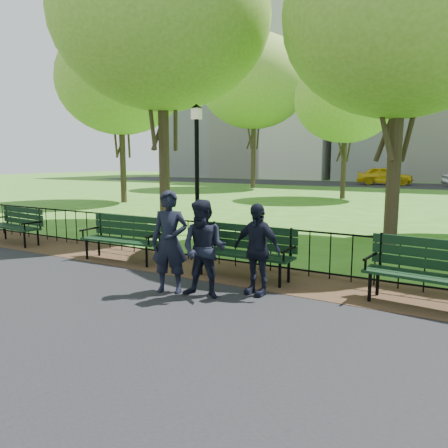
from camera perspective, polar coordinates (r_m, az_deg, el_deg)
The scene contains 19 objects.
ground at distance 7.43m, azimuth -4.74°, elevation -8.96°, with size 120.00×120.00×0.00m, color #376C1C.
dirt_strip at distance 8.65m, azimuth 1.05°, elevation -6.35°, with size 60.00×1.60×0.01m, color #332615.
far_street at distance 41.04m, azimuth 24.89°, elevation 4.51°, with size 70.00×9.00×0.01m, color black.
iron_fence at distance 8.97m, azimuth 2.64°, elevation -2.64°, with size 24.06×0.06×1.00m.
apartment_west at distance 60.75m, azimuth 4.89°, elevation 18.57°, with size 22.00×15.00×26.00m, color beige.
park_bench_main at distance 8.26m, azimuth 0.36°, elevation -2.33°, with size 1.99×0.63×1.08m.
park_bench_left_a at distance 9.80m, azimuth -12.89°, elevation -1.19°, with size 1.94×0.70×1.08m.
park_bench_left_b at distance 12.81m, azimuth -25.37°, elevation 0.30°, with size 1.86×0.70×1.04m.
park_bench_right_a at distance 7.24m, azimuth 25.90°, elevation -5.01°, with size 2.02×0.80×1.12m.
lamppost at distance 12.93m, azimuth -3.56°, elevation 7.76°, with size 0.34×0.34×3.81m.
tree_near_w at distance 15.28m, azimuth -8.19°, elevation 25.39°, with size 6.93×6.93×9.66m.
tree_near_e at distance 12.73m, azimuth 22.28°, elevation 24.00°, with size 5.96×5.96×8.31m.
tree_mid_w at distance 23.88m, azimuth -13.41°, elevation 17.75°, with size 6.40×6.40×8.92m.
tree_far_c at distance 26.24m, azimuth 15.68°, elevation 15.51°, with size 5.80×5.80×8.08m.
tree_far_w at distance 35.22m, azimuth 3.93°, elevation 18.06°, with size 8.42×8.42×11.74m.
person_left at distance 7.29m, azimuth -7.11°, elevation -2.31°, with size 0.62×0.41×1.71m, color black.
person_mid at distance 6.97m, azimuth -2.62°, elevation -3.29°, with size 0.77×0.40×1.58m, color black.
person_right at distance 7.15m, azimuth 4.28°, elevation -3.30°, with size 0.89×0.36×1.51m, color black.
taxi at distance 41.59m, azimuth 20.24°, elevation 5.94°, with size 1.91×4.74×1.61m, color gold.
Camera 1 is at (4.12, -5.77, 2.21)m, focal length 35.00 mm.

